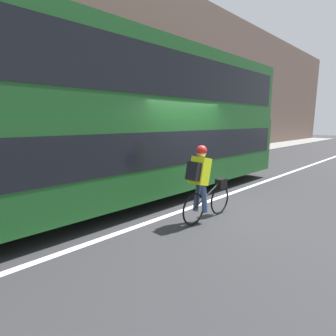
% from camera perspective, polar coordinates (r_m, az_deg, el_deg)
% --- Properties ---
extents(ground_plane, '(80.00, 80.00, 0.00)m').
position_cam_1_polar(ground_plane, '(6.64, 5.12, -7.89)').
color(ground_plane, '#2D2D30').
extents(road_center_line, '(50.00, 0.14, 0.01)m').
position_cam_1_polar(road_center_line, '(6.55, 6.14, -8.14)').
color(road_center_line, silver).
rests_on(road_center_line, ground_plane).
extents(sidewalk_curb, '(60.00, 2.26, 0.10)m').
position_cam_1_polar(sidewalk_curb, '(10.51, -16.49, -1.25)').
color(sidewalk_curb, gray).
rests_on(sidewalk_curb, ground_plane).
extents(building_facade, '(60.00, 0.30, 9.02)m').
position_cam_1_polar(building_facade, '(11.73, -20.88, 21.61)').
color(building_facade, brown).
rests_on(building_facade, ground_plane).
extents(bus, '(11.20, 2.45, 3.90)m').
position_cam_1_polar(bus, '(6.60, -9.76, 10.99)').
color(bus, black).
rests_on(bus, ground_plane).
extents(cyclist_on_bike, '(1.56, 0.32, 1.59)m').
position_cam_1_polar(cyclist_on_bike, '(5.35, 7.66, -2.81)').
color(cyclist_on_bike, black).
rests_on(cyclist_on_bike, ground_plane).
extents(street_sign_post, '(0.36, 0.09, 2.29)m').
position_cam_1_polar(street_sign_post, '(12.95, 1.13, 7.22)').
color(street_sign_post, '#59595B').
rests_on(street_sign_post, sidewalk_curb).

